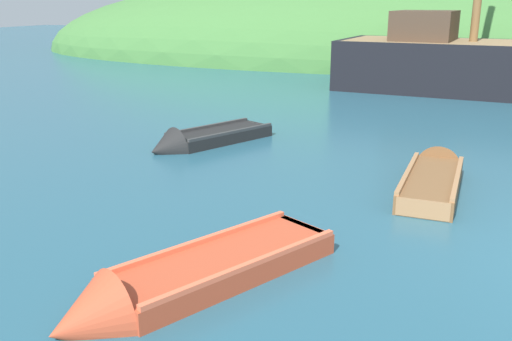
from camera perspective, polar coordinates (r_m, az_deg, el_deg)
name	(u,v)px	position (r m, az deg, el deg)	size (l,w,h in m)	color
shore_hill	(349,56)	(37.07, 9.34, 11.39)	(43.48, 19.73, 9.82)	#477F3D
rowboat_center	(202,141)	(13.77, -5.48, 2.94)	(2.36, 3.44, 0.95)	black
rowboat_near_dock	(182,285)	(6.98, -7.51, -11.38)	(2.69, 3.86, 0.99)	#C64C2D
rowboat_portside	(434,179)	(11.22, 17.51, -0.86)	(1.03, 3.48, 0.89)	brown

